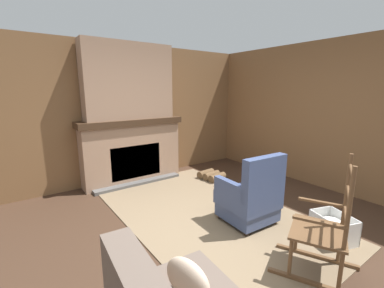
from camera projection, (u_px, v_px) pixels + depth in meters
ground_plane at (217, 238)px, 3.11m from camera, size 14.00×14.00×0.00m
wood_panel_wall_left at (126, 114)px, 4.98m from camera, size 0.06×5.95×2.61m
wood_panel_wall_back at (339, 117)px, 4.37m from camera, size 5.95×0.09×2.61m
fireplace_hearth at (133, 151)px, 4.94m from camera, size 0.58×1.98×1.22m
chimney_breast at (129, 82)px, 4.68m from camera, size 0.32×1.65×1.37m
area_rug at (206, 213)px, 3.73m from camera, size 3.64×2.17×0.01m
armchair at (250, 198)px, 3.40m from camera, size 0.69×0.69×0.97m
rocking_chair at (323, 234)px, 2.44m from camera, size 0.93×0.79×1.18m
firewood_stack at (211, 176)px, 5.14m from camera, size 0.51×0.41×0.16m
laundry_basket at (333, 228)px, 3.05m from camera, size 0.53×0.46×0.32m
oil_lamp_vase at (101, 115)px, 4.52m from camera, size 0.11×0.11×0.31m
storage_case at (162, 113)px, 5.24m from camera, size 0.15×0.27×0.13m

